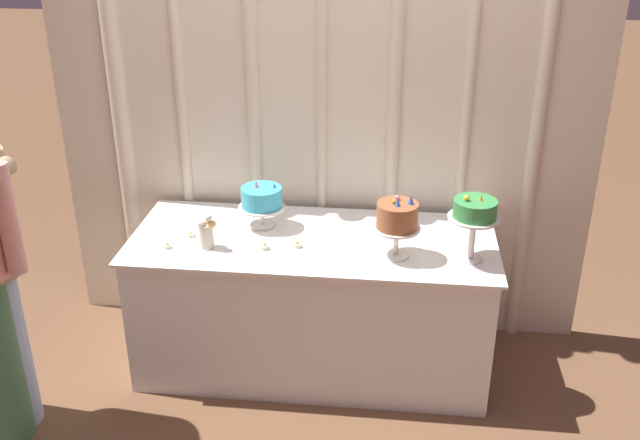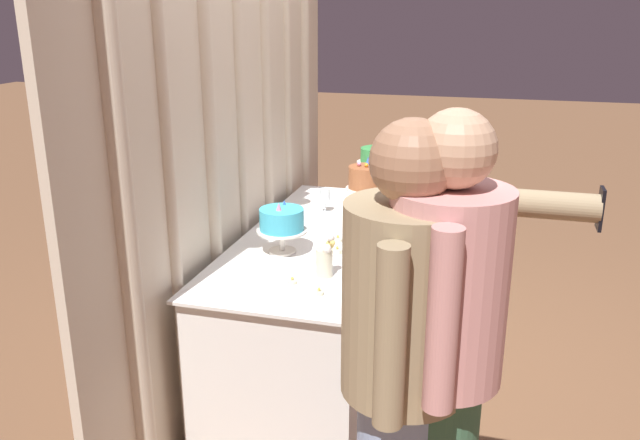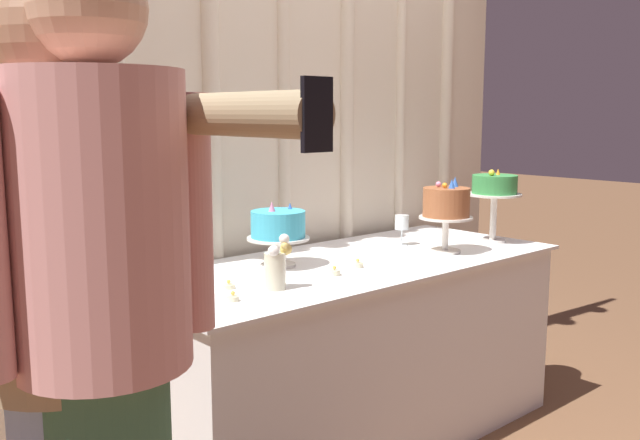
% 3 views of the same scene
% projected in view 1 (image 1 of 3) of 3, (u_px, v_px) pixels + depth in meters
% --- Properties ---
extents(ground_plane, '(24.00, 24.00, 0.00)m').
position_uv_depth(ground_plane, '(311.00, 372.00, 4.05)').
color(ground_plane, brown).
extents(draped_curtain, '(3.05, 0.16, 2.89)m').
position_uv_depth(draped_curtain, '(316.00, 83.00, 3.91)').
color(draped_curtain, beige).
rests_on(draped_curtain, ground_plane).
extents(cake_table, '(1.93, 0.80, 0.79)m').
position_uv_depth(cake_table, '(313.00, 303.00, 3.97)').
color(cake_table, white).
rests_on(cake_table, ground_plane).
extents(cake_display_leftmost, '(0.25, 0.25, 0.27)m').
position_uv_depth(cake_display_leftmost, '(262.00, 199.00, 3.87)').
color(cake_display_leftmost, silver).
rests_on(cake_display_leftmost, cake_table).
extents(cake_display_center, '(0.24, 0.24, 0.33)m').
position_uv_depth(cake_display_center, '(397.00, 218.00, 3.53)').
color(cake_display_center, silver).
rests_on(cake_display_center, cake_table).
extents(cake_display_rightmost, '(0.26, 0.26, 0.35)m').
position_uv_depth(cake_display_rightmost, '(475.00, 213.00, 3.48)').
color(cake_display_rightmost, silver).
rests_on(cake_display_rightmost, cake_table).
extents(wine_glass, '(0.06, 0.06, 0.14)m').
position_uv_depth(wine_glass, '(393.00, 217.00, 3.80)').
color(wine_glass, silver).
rests_on(wine_glass, cake_table).
extents(flower_vase, '(0.10, 0.08, 0.20)m').
position_uv_depth(flower_vase, '(207.00, 233.00, 3.67)').
color(flower_vase, beige).
rests_on(flower_vase, cake_table).
extents(tealight_far_left, '(0.04, 0.04, 0.03)m').
position_uv_depth(tealight_far_left, '(167.00, 246.00, 3.70)').
color(tealight_far_left, beige).
rests_on(tealight_far_left, cake_table).
extents(tealight_near_left, '(0.04, 0.04, 0.03)m').
position_uv_depth(tealight_near_left, '(191.00, 235.00, 3.82)').
color(tealight_near_left, beige).
rests_on(tealight_near_left, cake_table).
extents(tealight_near_right, '(0.05, 0.05, 0.04)m').
position_uv_depth(tealight_near_right, '(265.00, 247.00, 3.69)').
color(tealight_near_right, beige).
rests_on(tealight_near_right, cake_table).
extents(tealight_far_right, '(0.04, 0.04, 0.04)m').
position_uv_depth(tealight_far_right, '(297.00, 245.00, 3.71)').
color(tealight_far_right, beige).
rests_on(tealight_far_right, cake_table).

